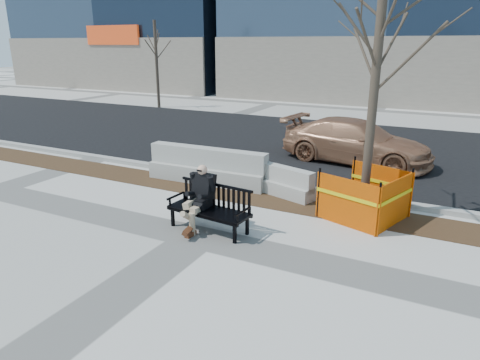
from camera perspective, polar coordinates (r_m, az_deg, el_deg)
The scene contains 11 objects.
ground at distance 8.59m, azimuth -5.54°, elevation -7.52°, with size 120.00×120.00×0.00m, color beige.
mulch_strip at distance 10.70m, azimuth 1.90°, elevation -2.21°, with size 40.00×1.20×0.02m, color #47301C.
asphalt_street at distance 16.31m, azimuth 11.20°, elevation 4.47°, with size 60.00×10.40×0.01m, color black.
curb at distance 11.50m, azimuth 3.91°, elevation -0.51°, with size 60.00×0.25×0.12m, color #9E9B93.
bench at distance 8.88m, azimuth -4.08°, elevation -6.61°, with size 1.77×0.63×0.94m, color black, non-canonical shape.
seated_man at distance 9.05m, azimuth -5.16°, elevation -6.15°, with size 0.56×0.93×1.30m, color black, non-canonical shape.
tree_fence at distance 9.86m, azimuth 15.89°, elevation -4.72°, with size 2.24×2.24×5.59m, color #FF5800, non-canonical shape.
sedan at distance 14.26m, azimuth 14.91°, elevation 2.29°, with size 1.90×4.68×1.36m, color #A16C4C.
jersey_barrier_left at distance 11.82m, azimuth -4.26°, elevation -0.31°, with size 3.41×0.68×0.98m, color #A9A69E, non-canonical shape.
jersey_barrier_right at distance 11.14m, azimuth 3.92°, elevation -1.45°, with size 2.59×0.52×0.74m, color #ACAAA1, non-canonical shape.
far_tree_left at distance 26.25m, azimuth -10.66°, elevation 9.44°, with size 1.95×1.95×5.25m, color #4D3D31, non-canonical shape.
Camera 1 is at (4.23, -6.52, 3.66)m, focal length 32.22 mm.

